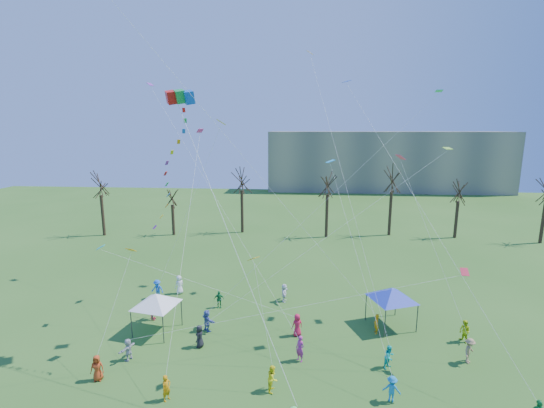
# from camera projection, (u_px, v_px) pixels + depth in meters

# --- Properties ---
(distant_building) EXTENTS (60.00, 14.00, 15.00)m
(distant_building) POSITION_uv_depth(u_px,v_px,m) (386.00, 161.00, 98.09)
(distant_building) COLOR gray
(distant_building) RESTS_ON ground
(bare_tree_row) EXTENTS (68.10, 9.28, 10.65)m
(bare_tree_row) POSITION_uv_depth(u_px,v_px,m) (322.00, 190.00, 55.02)
(bare_tree_row) COLOR black
(bare_tree_row) RESTS_ON ground
(big_box_kite) EXTENTS (5.14, 5.14, 19.05)m
(big_box_kite) POSITION_uv_depth(u_px,v_px,m) (175.00, 171.00, 24.26)
(big_box_kite) COLOR red
(big_box_kite) RESTS_ON ground
(canopy_tent_white) EXTENTS (4.14, 4.14, 3.16)m
(canopy_tent_white) POSITION_uv_depth(u_px,v_px,m) (156.00, 300.00, 29.35)
(canopy_tent_white) COLOR #3F3F44
(canopy_tent_white) RESTS_ON ground
(canopy_tent_blue) EXTENTS (4.11, 4.11, 3.29)m
(canopy_tent_blue) POSITION_uv_depth(u_px,v_px,m) (392.00, 294.00, 30.16)
(canopy_tent_blue) COLOR #3F3F44
(canopy_tent_blue) RESTS_ON ground
(festival_crowd) EXTENTS (27.12, 15.82, 1.84)m
(festival_crowd) POSITION_uv_depth(u_px,v_px,m) (268.00, 330.00, 28.45)
(festival_crowd) COLOR #B33A16
(festival_crowd) RESTS_ON ground
(small_kites_aloft) EXTENTS (28.43, 19.16, 33.27)m
(small_kites_aloft) POSITION_uv_depth(u_px,v_px,m) (285.00, 160.00, 29.19)
(small_kites_aloft) COLOR #FE9D0D
(small_kites_aloft) RESTS_ON ground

